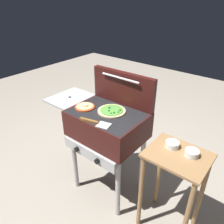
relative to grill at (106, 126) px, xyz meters
The scene contains 9 objects.
ground_plane 0.76m from the grill, 17.39° to the left, with size 8.00×8.00×0.00m, color gray.
grill is the anchor object (origin of this frame).
grill_lid_open 0.37m from the grill, 86.33° to the left, with size 0.63×0.09×0.30m.
pizza_veggie 0.16m from the grill, 45.71° to the left, with size 0.24×0.24×0.04m.
pizza_cheese 0.25m from the grill, 163.62° to the right, with size 0.17×0.17×0.04m.
spatula 0.25m from the grill, 74.46° to the right, with size 0.27×0.12×0.02m.
prep_table 0.70m from the grill, ahead, with size 0.44×0.36×0.79m.
topping_bowl_near 0.61m from the grill, ahead, with size 0.10×0.10×0.04m.
topping_bowl_far 0.75m from the grill, ahead, with size 0.10×0.10×0.04m.
Camera 1 is at (1.07, -1.25, 1.82)m, focal length 35.36 mm.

